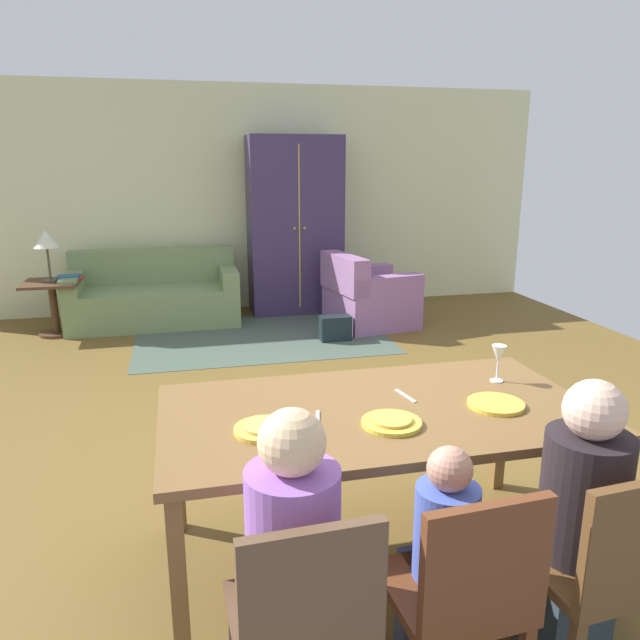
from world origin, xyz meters
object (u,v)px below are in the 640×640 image
Objects in this scene: plate_near_man at (265,429)px; dining_chair_man at (304,619)px; dining_table at (377,422)px; side_table at (53,300)px; table_lamp at (46,241)px; couch at (155,297)px; armchair at (367,298)px; plate_near_woman at (496,404)px; dining_chair_woman at (606,567)px; book_lower at (72,279)px; dining_chair_child at (464,591)px; person_woman at (572,531)px; plate_near_child at (391,423)px; person_child at (439,573)px; book_upper at (68,277)px; handbag at (335,328)px; person_man at (291,575)px; armoire at (295,226)px; wine_glass at (499,356)px.

dining_chair_man is (0.00, -0.75, -0.28)m from plate_near_man.
plate_near_man is at bearing -167.01° from dining_table.
side_table is 1.07× the size of table_lamp.
couch is 2.43m from armchair.
dining_chair_woman is (0.01, -0.77, -0.28)m from plate_near_woman.
dining_chair_man is at bearing -74.98° from book_lower.
plate_near_woman is 1.32m from dining_chair_man.
plate_near_man is 0.80m from dining_chair_man.
plate_near_woman is 0.96m from dining_chair_child.
couch is (-1.63, 4.73, -0.47)m from plate_near_woman.
person_woman is at bearing -90.26° from plate_near_woman.
dining_chair_man is 1.61× the size of table_lamp.
person_woman reaches higher than dining_chair_man.
dining_chair_child reaches higher than plate_near_child.
person_child is 4.81m from armchair.
person_woman is at bearing -63.97° from book_upper.
book_upper is 0.69× the size of handbag.
dining_chair_woman is at bearing -9.48° from person_man.
armoire reaches higher than side_table.
couch is (-0.59, 4.75, -0.47)m from plate_near_man.
wine_glass is 0.19× the size of armchair.
handbag is at bearing 80.08° from person_child.
armoire is (0.58, 5.54, 0.62)m from person_child.
plate_near_child is 0.91m from dining_chair_woman.
plate_near_man is 0.13× the size of couch.
person_woman is (1.04, -0.00, 0.00)m from person_man.
couch is at bearing 14.47° from book_lower.
person_woman is at bearing -0.00° from person_man.
plate_near_man is at bearing -72.69° from book_lower.
plate_near_man reaches higher than book_upper.
person_man is at bearing -74.16° from book_upper.
wine_glass is 1.31m from dining_chair_child.
book_upper reaches higher than book_lower.
side_table is (-2.71, -0.47, -0.67)m from armoire.
plate_near_man is 5.09m from armoire.
plate_near_child is at bearing -90.00° from dining_table.
wine_glass is (0.68, 0.18, 0.20)m from dining_table.
plate_near_man is at bearing -109.15° from handbag.
plate_near_child is 0.29× the size of dining_chair_woman.
wine_glass is at bearing -56.07° from side_table.
plate_near_man is at bearing -102.45° from armoire.
wine_glass is 0.21× the size of dining_chair_child.
person_child is at bearing -95.95° from armoire.
plate_near_woman is 0.64m from person_woman.
dining_chair_man is at bearing -179.99° from dining_chair_child.
handbag is (1.83, -1.16, -0.17)m from couch.
handbag is (2.69, -0.92, -0.49)m from book_upper.
table_lamp is at bearing 120.74° from plate_near_woman.
person_woman is 5.73m from table_lamp.
dining_chair_woman is at bearing -17.84° from person_child.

